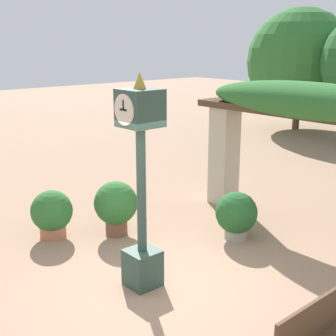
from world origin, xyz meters
The scene contains 6 objects.
ground_plane centered at (0.00, 0.00, 0.00)m, with size 60.00×60.00×0.00m, color #9E7A60.
pedestal_clock centered at (-0.22, -0.13, 1.61)m, with size 0.51×0.56×3.14m.
pergola centered at (0.00, 3.53, 2.15)m, with size 5.05×1.10×2.83m.
potted_plant_near_left centered at (-2.72, -0.30, 0.47)m, with size 0.77×0.77×0.90m.
potted_plant_near_right centered at (-2.06, 0.68, 0.58)m, with size 0.82×0.82×1.03m.
potted_plant_far_left centered at (-0.45, 2.23, 0.48)m, with size 0.77×0.77×0.89m.
Camera 1 is at (4.81, -3.97, 3.53)m, focal length 50.00 mm.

